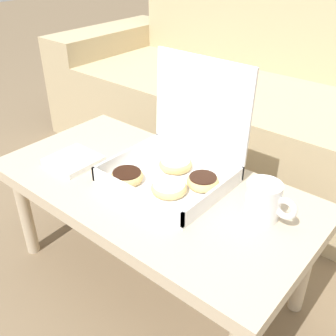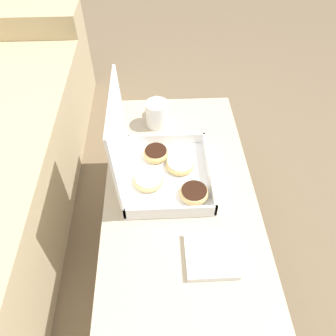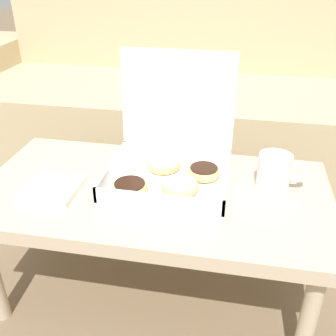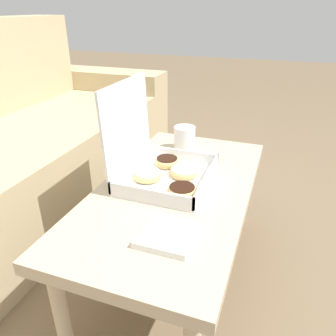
% 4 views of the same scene
% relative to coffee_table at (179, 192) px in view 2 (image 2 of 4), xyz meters
% --- Properties ---
extents(ground_plane, '(12.00, 12.00, 0.00)m').
position_rel_coffee_table_xyz_m(ground_plane, '(0.00, 0.12, -0.34)').
color(ground_plane, '#756047').
extents(coffee_table, '(0.98, 0.50, 0.38)m').
position_rel_coffee_table_xyz_m(coffee_table, '(0.00, 0.00, 0.00)').
color(coffee_table, '#C6B293').
rests_on(coffee_table, ground_plane).
extents(pastry_box, '(0.34, 0.31, 0.34)m').
position_rel_coffee_table_xyz_m(pastry_box, '(0.04, 0.07, 0.10)').
color(pastry_box, white).
rests_on(pastry_box, coffee_table).
extents(coffee_mug, '(0.14, 0.09, 0.10)m').
position_rel_coffee_table_xyz_m(coffee_mug, '(0.33, 0.07, 0.09)').
color(coffee_mug, white).
rests_on(coffee_mug, coffee_table).
extents(napkin_stack, '(0.15, 0.15, 0.02)m').
position_rel_coffee_table_xyz_m(napkin_stack, '(-0.27, -0.07, 0.05)').
color(napkin_stack, white).
rests_on(napkin_stack, coffee_table).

